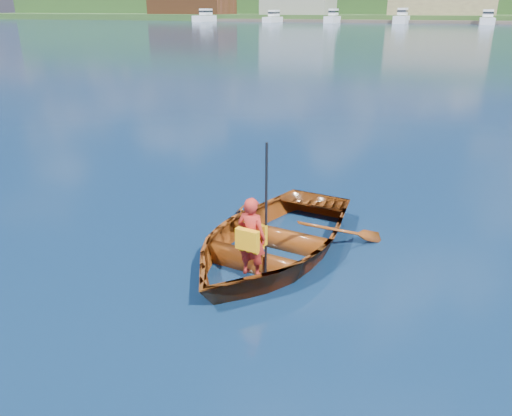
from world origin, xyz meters
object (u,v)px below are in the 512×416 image
at_px(dock, 425,22).
at_px(marina_yachts, 449,18).
at_px(rowboat, 271,238).
at_px(child_paddler, 252,237).

height_order(dock, marina_yachts, marina_yachts).
bearing_deg(dock, rowboat, -86.61).
height_order(rowboat, child_paddler, child_paddler).
bearing_deg(rowboat, marina_yachts, 90.99).
height_order(child_paddler, dock, child_paddler).
xyz_separation_m(child_paddler, dock, (-8.74, 147.99, -0.29)).
height_order(rowboat, marina_yachts, marina_yachts).
distance_m(dock, marina_yachts, 7.87).
bearing_deg(dock, child_paddler, -86.62).
distance_m(rowboat, marina_yachts, 142.41).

